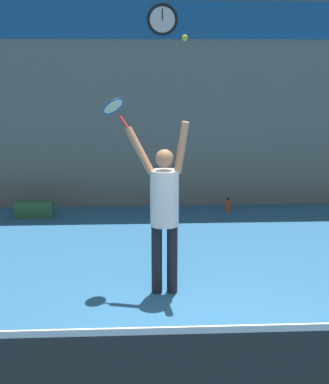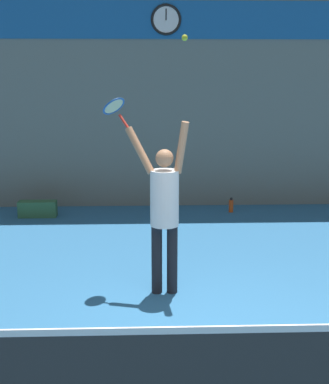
{
  "view_description": "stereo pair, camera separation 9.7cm",
  "coord_description": "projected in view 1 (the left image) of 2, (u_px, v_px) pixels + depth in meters",
  "views": [
    {
      "loc": [
        -0.81,
        -4.46,
        2.63
      ],
      "look_at": [
        -0.49,
        1.7,
        1.27
      ],
      "focal_mm": 50.0,
      "sensor_mm": 36.0,
      "label": 1
    },
    {
      "loc": [
        -0.71,
        -4.47,
        2.63
      ],
      "look_at": [
        -0.49,
        1.7,
        1.27
      ],
      "focal_mm": 50.0,
      "sensor_mm": 36.0,
      "label": 2
    }
  ],
  "objects": [
    {
      "name": "ground_plane",
      "position": [
        226.0,
        364.0,
        4.96
      ],
      "size": [
        18.0,
        18.0,
        0.0
      ],
      "primitive_type": "plane",
      "color": "teal"
    },
    {
      "name": "back_wall",
      "position": [
        177.0,
        81.0,
        10.48
      ],
      "size": [
        18.0,
        0.1,
        5.0
      ],
      "color": "slate",
      "rests_on": "ground_plane"
    },
    {
      "name": "sponsor_banner",
      "position": [
        178.0,
        20.0,
        10.17
      ],
      "size": [
        7.84,
        0.02,
        0.7
      ],
      "color": "#195B9E"
    },
    {
      "name": "scoreboard_clock",
      "position": [
        162.0,
        20.0,
        10.14
      ],
      "size": [
        0.58,
        0.05,
        0.58
      ],
      "color": "white"
    },
    {
      "name": "tennis_player",
      "position": [
        164.0,
        206.0,
        6.36
      ],
      "size": [
        0.78,
        0.45,
        2.11
      ],
      "color": "black",
      "rests_on": "ground_plane"
    },
    {
      "name": "tennis_racket",
      "position": [
        114.0,
        108.0,
        6.44
      ],
      "size": [
        0.38,
        0.38,
        0.37
      ],
      "color": "red"
    },
    {
      "name": "tennis_ball",
      "position": [
        185.0,
        38.0,
        5.82
      ],
      "size": [
        0.07,
        0.07,
        0.07
      ],
      "color": "#CCDB2D"
    },
    {
      "name": "water_bottle",
      "position": [
        228.0,
        205.0,
        10.42
      ],
      "size": [
        0.09,
        0.09,
        0.29
      ],
      "color": "#D84C19",
      "rests_on": "ground_plane"
    },
    {
      "name": "equipment_bag",
      "position": [
        34.0,
        209.0,
        10.02
      ],
      "size": [
        0.71,
        0.24,
        0.3
      ],
      "color": "#33663F",
      "rests_on": "ground_plane"
    }
  ]
}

